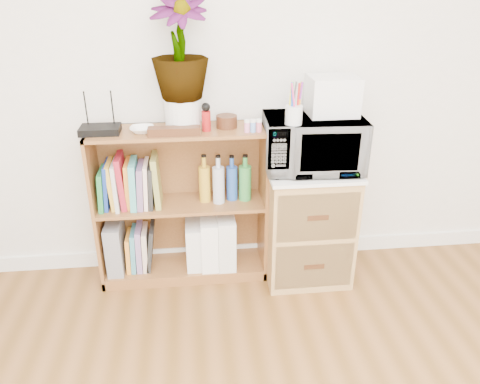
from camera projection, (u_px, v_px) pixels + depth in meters
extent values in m
cube|color=white|center=(238.00, 251.00, 3.13)|extent=(4.00, 0.02, 0.10)
cube|color=brown|center=(182.00, 206.00, 2.79)|extent=(1.00, 0.30, 0.95)
cube|color=#9E7542|center=(307.00, 224.00, 2.85)|extent=(0.50, 0.45, 0.70)
imported|color=silver|center=(313.00, 143.00, 2.62)|extent=(0.56, 0.39, 0.30)
cylinder|color=silver|center=(294.00, 115.00, 2.42)|extent=(0.09, 0.09, 0.10)
cube|color=white|center=(332.00, 96.00, 2.56)|extent=(0.27, 0.22, 0.21)
cube|color=black|center=(100.00, 130.00, 2.52)|extent=(0.21, 0.14, 0.04)
imported|color=white|center=(142.00, 130.00, 2.54)|extent=(0.13, 0.13, 0.03)
cylinder|color=silver|center=(183.00, 114.00, 2.57)|extent=(0.20, 0.20, 0.17)
imported|color=#317B35|center=(179.00, 47.00, 2.43)|extent=(0.30, 0.30, 0.54)
cube|color=#39210F|center=(174.00, 131.00, 2.49)|extent=(0.28, 0.07, 0.04)
cylinder|color=maroon|center=(206.00, 121.00, 2.55)|extent=(0.05, 0.05, 0.11)
cylinder|color=#3B1F10|center=(227.00, 121.00, 2.61)|extent=(0.12, 0.12, 0.07)
cube|color=pink|center=(253.00, 127.00, 2.54)|extent=(0.12, 0.04, 0.06)
cube|color=gray|center=(116.00, 245.00, 2.85)|extent=(0.10, 0.25, 0.32)
cube|color=silver|center=(194.00, 244.00, 2.90)|extent=(0.09, 0.23, 0.29)
cube|color=white|center=(209.00, 241.00, 2.90)|extent=(0.10, 0.26, 0.32)
cube|color=silver|center=(226.00, 239.00, 2.91)|extent=(0.11, 0.27, 0.33)
cube|color=#207939|center=(103.00, 188.00, 2.69)|extent=(0.04, 0.20, 0.23)
cube|color=navy|center=(107.00, 185.00, 2.68)|extent=(0.04, 0.20, 0.27)
cube|color=gold|center=(112.00, 185.00, 2.68)|extent=(0.04, 0.20, 0.27)
cube|color=#BBBBB5|center=(117.00, 184.00, 2.69)|extent=(0.03, 0.20, 0.28)
cube|color=#A61C2F|center=(122.00, 181.00, 2.68)|extent=(0.05, 0.20, 0.31)
cube|color=orange|center=(128.00, 184.00, 2.69)|extent=(0.03, 0.20, 0.26)
cube|color=#46A8A8|center=(134.00, 183.00, 2.69)|extent=(0.05, 0.20, 0.28)
cube|color=slate|center=(141.00, 185.00, 2.70)|extent=(0.05, 0.20, 0.25)
cube|color=beige|center=(147.00, 183.00, 2.70)|extent=(0.04, 0.20, 0.26)
cube|color=black|center=(151.00, 184.00, 2.71)|extent=(0.03, 0.20, 0.25)
cube|color=olive|center=(157.00, 180.00, 2.70)|extent=(0.04, 0.20, 0.30)
cylinder|color=gold|center=(205.00, 180.00, 2.73)|extent=(0.07, 0.07, 0.28)
cylinder|color=#B3BACB|center=(218.00, 179.00, 2.74)|extent=(0.07, 0.07, 0.28)
cylinder|color=#234DA5|center=(232.00, 179.00, 2.75)|extent=(0.07, 0.07, 0.27)
cylinder|color=#328A3C|center=(245.00, 178.00, 2.76)|extent=(0.07, 0.07, 0.27)
cube|color=orange|center=(129.00, 251.00, 2.88)|extent=(0.03, 0.19, 0.23)
cube|color=teal|center=(134.00, 248.00, 2.88)|extent=(0.04, 0.19, 0.26)
cube|color=#86679B|center=(140.00, 247.00, 2.88)|extent=(0.04, 0.19, 0.28)
cube|color=beige|center=(146.00, 247.00, 2.88)|extent=(0.04, 0.19, 0.26)
cube|color=black|center=(151.00, 246.00, 2.88)|extent=(0.06, 0.19, 0.28)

